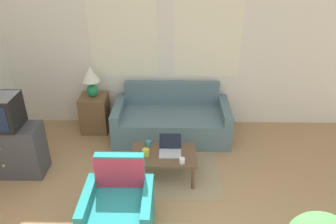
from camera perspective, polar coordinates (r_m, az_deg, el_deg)
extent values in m
cube|color=white|center=(5.53, 0.36, 10.32)|extent=(6.50, 0.05, 2.60)
cube|color=white|center=(5.49, -7.89, 12.68)|extent=(1.10, 0.01, 1.30)
cube|color=white|center=(5.46, 6.89, 12.64)|extent=(1.10, 0.01, 1.30)
cube|color=#9E8966|center=(5.12, -0.55, -7.40)|extent=(1.59, 2.02, 0.01)
cube|color=slate|center=(5.46, 0.62, -2.31)|extent=(1.61, 0.92, 0.43)
cube|color=slate|center=(5.72, 0.66, 1.40)|extent=(1.61, 0.12, 0.83)
cube|color=slate|center=(5.50, -8.52, -1.53)|extent=(0.14, 0.92, 0.58)
cube|color=slate|center=(5.49, 9.78, -1.69)|extent=(0.14, 0.92, 0.58)
cube|color=teal|center=(3.85, -8.58, -17.80)|extent=(0.55, 0.70, 0.45)
cube|color=teal|center=(3.93, -8.12, -12.53)|extent=(0.55, 0.10, 0.86)
cube|color=teal|center=(3.87, -13.61, -16.83)|extent=(0.10, 0.70, 0.57)
cube|color=teal|center=(3.77, -3.53, -17.39)|extent=(0.10, 0.70, 0.57)
cube|color=#B23347|center=(3.82, -8.34, -11.87)|extent=(0.56, 0.01, 0.62)
cube|color=#424247|center=(5.08, -26.02, -5.98)|extent=(0.95, 0.40, 0.75)
sphere|color=tan|center=(4.99, -26.72, -8.34)|extent=(0.04, 0.04, 0.04)
cube|color=brown|center=(5.76, -12.61, -0.19)|extent=(0.45, 0.45, 0.64)
ellipsoid|color=#1E8451|center=(5.58, -13.05, 3.69)|extent=(0.19, 0.19, 0.21)
cylinder|color=tan|center=(5.53, -13.20, 4.98)|extent=(0.02, 0.02, 0.06)
cone|color=white|center=(5.47, -13.38, 6.48)|extent=(0.30, 0.30, 0.25)
cube|color=brown|center=(4.47, -0.76, -7.42)|extent=(0.88, 0.57, 0.03)
cylinder|color=brown|center=(4.43, -6.00, -11.19)|extent=(0.04, 0.04, 0.37)
cylinder|color=brown|center=(4.40, 4.35, -11.33)|extent=(0.04, 0.04, 0.37)
cylinder|color=brown|center=(4.80, -5.37, -7.66)|extent=(0.04, 0.04, 0.37)
cylinder|color=brown|center=(4.78, 4.07, -7.77)|extent=(0.04, 0.04, 0.37)
cube|color=#B7B7BC|center=(4.44, 0.37, -7.25)|extent=(0.29, 0.21, 0.02)
cube|color=black|center=(4.49, 0.40, -5.09)|extent=(0.29, 0.07, 0.21)
cylinder|color=teal|center=(4.61, -3.41, -5.44)|extent=(0.08, 0.08, 0.07)
cylinder|color=white|center=(4.27, 2.47, -8.46)|extent=(0.07, 0.07, 0.07)
cylinder|color=gold|center=(4.41, -3.89, -7.03)|extent=(0.10, 0.10, 0.09)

